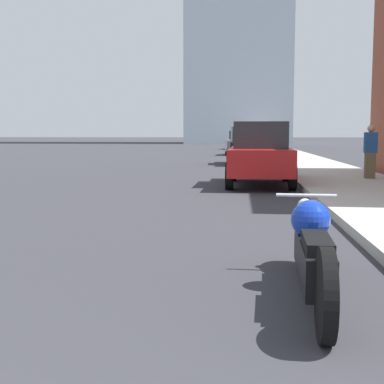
# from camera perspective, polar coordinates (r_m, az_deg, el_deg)

# --- Properties ---
(sidewalk) EXTENTS (3.04, 240.00, 0.15)m
(sidewalk) POSITION_cam_1_polar(r_m,az_deg,el_deg) (40.46, 9.43, 4.23)
(sidewalk) COLOR #B2ADA3
(sidewalk) RESTS_ON ground_plane
(motorcycle) EXTENTS (0.62, 2.75, 0.84)m
(motorcycle) POSITION_cam_1_polar(r_m,az_deg,el_deg) (4.91, 12.73, -6.09)
(motorcycle) COLOR black
(motorcycle) RESTS_ON ground_plane
(parked_car_red) EXTENTS (1.89, 4.30, 1.77)m
(parked_car_red) POSITION_cam_1_polar(r_m,az_deg,el_deg) (15.14, 7.28, 4.05)
(parked_car_red) COLOR red
(parked_car_red) RESTS_ON ground_plane
(parked_car_black) EXTENTS (2.12, 4.14, 1.76)m
(parked_car_black) POSITION_cam_1_polar(r_m,az_deg,el_deg) (25.44, 6.00, 4.94)
(parked_car_black) COLOR black
(parked_car_black) RESTS_ON ground_plane
(parked_car_silver) EXTENTS (2.28, 4.24, 1.63)m
(parked_car_silver) POSITION_cam_1_polar(r_m,az_deg,el_deg) (36.56, 5.40, 5.24)
(parked_car_silver) COLOR #BCBCC1
(parked_car_silver) RESTS_ON ground_plane
(parked_car_yellow) EXTENTS (2.19, 4.62, 1.89)m
(parked_car_yellow) POSITION_cam_1_polar(r_m,az_deg,el_deg) (49.43, 5.21, 5.64)
(parked_car_yellow) COLOR gold
(parked_car_yellow) RESTS_ON ground_plane
(pedestrian) EXTENTS (0.36, 0.22, 1.56)m
(pedestrian) POSITION_cam_1_polar(r_m,az_deg,el_deg) (16.42, 18.49, 4.14)
(pedestrian) COLOR brown
(pedestrian) RESTS_ON sidewalk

